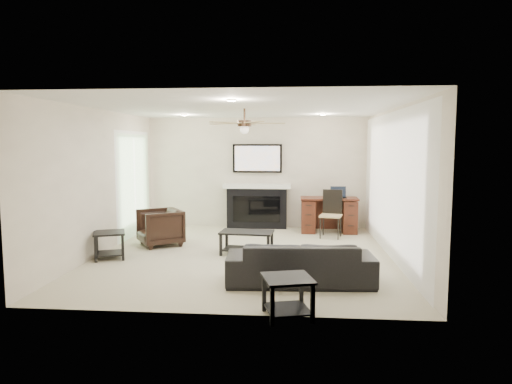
{
  "coord_description": "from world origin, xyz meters",
  "views": [
    {
      "loc": [
        0.85,
        -7.64,
        1.9
      ],
      "look_at": [
        0.2,
        0.07,
        1.09
      ],
      "focal_mm": 32.0,
      "sensor_mm": 36.0,
      "label": 1
    }
  ],
  "objects_px": {
    "sofa": "(300,262)",
    "fireplace_unit": "(257,186)",
    "armchair": "(160,227)",
    "desk": "(329,215)",
    "coffee_table": "(247,243)"
  },
  "relations": [
    {
      "from": "coffee_table",
      "to": "desk",
      "type": "distance_m",
      "value": 2.62
    },
    {
      "from": "coffee_table",
      "to": "desk",
      "type": "relative_size",
      "value": 0.74
    },
    {
      "from": "armchair",
      "to": "desk",
      "type": "relative_size",
      "value": 0.62
    },
    {
      "from": "desk",
      "to": "fireplace_unit",
      "type": "bearing_deg",
      "value": 165.77
    },
    {
      "from": "sofa",
      "to": "fireplace_unit",
      "type": "xyz_separation_m",
      "value": [
        -0.93,
        4.09,
        0.66
      ]
    },
    {
      "from": "sofa",
      "to": "coffee_table",
      "type": "relative_size",
      "value": 2.22
    },
    {
      "from": "sofa",
      "to": "coffee_table",
      "type": "distance_m",
      "value": 1.84
    },
    {
      "from": "sofa",
      "to": "armchair",
      "type": "bearing_deg",
      "value": -42.81
    },
    {
      "from": "armchair",
      "to": "desk",
      "type": "height_order",
      "value": "desk"
    },
    {
      "from": "coffee_table",
      "to": "desk",
      "type": "xyz_separation_m",
      "value": [
        1.56,
        2.09,
        0.18
      ]
    },
    {
      "from": "sofa",
      "to": "fireplace_unit",
      "type": "height_order",
      "value": "fireplace_unit"
    },
    {
      "from": "armchair",
      "to": "coffee_table",
      "type": "distance_m",
      "value": 1.79
    },
    {
      "from": "sofa",
      "to": "desk",
      "type": "bearing_deg",
      "value": -103.39
    },
    {
      "from": "coffee_table",
      "to": "fireplace_unit",
      "type": "xyz_separation_m",
      "value": [
        -0.03,
        2.49,
        0.75
      ]
    },
    {
      "from": "fireplace_unit",
      "to": "desk",
      "type": "distance_m",
      "value": 1.74
    }
  ]
}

